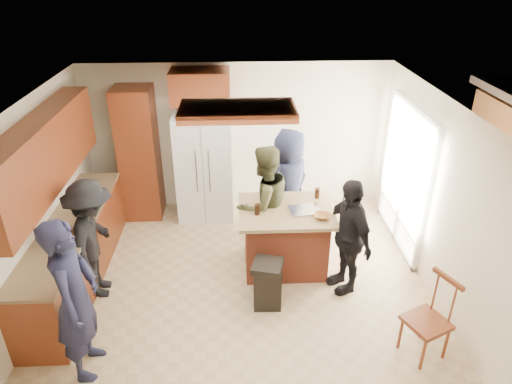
{
  "coord_description": "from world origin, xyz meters",
  "views": [
    {
      "loc": [
        -0.03,
        -4.73,
        3.99
      ],
      "look_at": [
        0.23,
        0.7,
        1.15
      ],
      "focal_mm": 32.0,
      "sensor_mm": 36.0,
      "label": 1
    }
  ],
  "objects_px": {
    "person_front_left": "(76,300)",
    "person_counter": "(94,240)",
    "kitchen_island": "(285,237)",
    "spindle_chair": "(428,321)",
    "person_behind_left": "(264,205)",
    "refrigerator": "(204,166)",
    "trash_bin": "(267,283)",
    "person_side_right": "(348,236)",
    "person_behind_right": "(288,184)"
  },
  "relations": [
    {
      "from": "person_front_left",
      "to": "person_counter",
      "type": "bearing_deg",
      "value": 5.9
    },
    {
      "from": "kitchen_island",
      "to": "spindle_chair",
      "type": "distance_m",
      "value": 2.19
    },
    {
      "from": "person_front_left",
      "to": "person_behind_left",
      "type": "bearing_deg",
      "value": -47.92
    },
    {
      "from": "refrigerator",
      "to": "trash_bin",
      "type": "distance_m",
      "value": 2.55
    },
    {
      "from": "person_side_right",
      "to": "trash_bin",
      "type": "relative_size",
      "value": 2.54
    },
    {
      "from": "person_behind_left",
      "to": "trash_bin",
      "type": "xyz_separation_m",
      "value": [
        -0.02,
        -1.04,
        -0.55
      ]
    },
    {
      "from": "person_counter",
      "to": "spindle_chair",
      "type": "distance_m",
      "value": 4.06
    },
    {
      "from": "person_side_right",
      "to": "trash_bin",
      "type": "distance_m",
      "value": 1.19
    },
    {
      "from": "person_side_right",
      "to": "spindle_chair",
      "type": "relative_size",
      "value": 1.61
    },
    {
      "from": "refrigerator",
      "to": "kitchen_island",
      "type": "distance_m",
      "value": 1.97
    },
    {
      "from": "person_front_left",
      "to": "kitchen_island",
      "type": "distance_m",
      "value": 2.89
    },
    {
      "from": "person_front_left",
      "to": "kitchen_island",
      "type": "relative_size",
      "value": 1.45
    },
    {
      "from": "person_front_left",
      "to": "kitchen_island",
      "type": "xyz_separation_m",
      "value": [
        2.29,
        1.71,
        -0.45
      ]
    },
    {
      "from": "spindle_chair",
      "to": "trash_bin",
      "type": "bearing_deg",
      "value": 152.2
    },
    {
      "from": "person_behind_right",
      "to": "kitchen_island",
      "type": "relative_size",
      "value": 1.37
    },
    {
      "from": "person_behind_left",
      "to": "spindle_chair",
      "type": "bearing_deg",
      "value": 97.72
    },
    {
      "from": "kitchen_island",
      "to": "spindle_chair",
      "type": "height_order",
      "value": "spindle_chair"
    },
    {
      "from": "trash_bin",
      "to": "spindle_chair",
      "type": "distance_m",
      "value": 1.91
    },
    {
      "from": "person_behind_right",
      "to": "person_side_right",
      "type": "bearing_deg",
      "value": 71.31
    },
    {
      "from": "refrigerator",
      "to": "person_behind_left",
      "type": "bearing_deg",
      "value": -55.15
    },
    {
      "from": "trash_bin",
      "to": "refrigerator",
      "type": "bearing_deg",
      "value": 110.73
    },
    {
      "from": "person_side_right",
      "to": "person_counter",
      "type": "xyz_separation_m",
      "value": [
        -3.21,
        0.05,
        0.01
      ]
    },
    {
      "from": "refrigerator",
      "to": "kitchen_island",
      "type": "xyz_separation_m",
      "value": [
        1.18,
        -1.52,
        -0.43
      ]
    },
    {
      "from": "kitchen_island",
      "to": "person_counter",
      "type": "bearing_deg",
      "value": -169.74
    },
    {
      "from": "person_behind_right",
      "to": "person_counter",
      "type": "relative_size",
      "value": 1.08
    },
    {
      "from": "person_front_left",
      "to": "person_side_right",
      "type": "height_order",
      "value": "person_front_left"
    },
    {
      "from": "person_behind_left",
      "to": "refrigerator",
      "type": "relative_size",
      "value": 0.97
    },
    {
      "from": "person_counter",
      "to": "kitchen_island",
      "type": "distance_m",
      "value": 2.53
    },
    {
      "from": "refrigerator",
      "to": "spindle_chair",
      "type": "distance_m",
      "value": 4.14
    },
    {
      "from": "person_front_left",
      "to": "person_behind_left",
      "type": "xyz_separation_m",
      "value": [
        2.01,
        1.94,
        -0.05
      ]
    },
    {
      "from": "person_counter",
      "to": "person_behind_right",
      "type": "bearing_deg",
      "value": -67.27
    },
    {
      "from": "person_behind_left",
      "to": "spindle_chair",
      "type": "relative_size",
      "value": 1.76
    },
    {
      "from": "person_side_right",
      "to": "trash_bin",
      "type": "bearing_deg",
      "value": -92.28
    },
    {
      "from": "person_front_left",
      "to": "spindle_chair",
      "type": "distance_m",
      "value": 3.71
    },
    {
      "from": "person_side_right",
      "to": "kitchen_island",
      "type": "distance_m",
      "value": 0.95
    },
    {
      "from": "spindle_chair",
      "to": "person_behind_right",
      "type": "bearing_deg",
      "value": 116.27
    },
    {
      "from": "person_behind_left",
      "to": "person_side_right",
      "type": "height_order",
      "value": "person_behind_left"
    },
    {
      "from": "person_behind_left",
      "to": "refrigerator",
      "type": "height_order",
      "value": "refrigerator"
    },
    {
      "from": "person_side_right",
      "to": "person_counter",
      "type": "bearing_deg",
      "value": -109.14
    },
    {
      "from": "trash_bin",
      "to": "person_behind_right",
      "type": "bearing_deg",
      "value": 75.35
    },
    {
      "from": "person_counter",
      "to": "trash_bin",
      "type": "height_order",
      "value": "person_counter"
    },
    {
      "from": "refrigerator",
      "to": "person_front_left",
      "type": "bearing_deg",
      "value": -108.97
    },
    {
      "from": "person_behind_left",
      "to": "person_counter",
      "type": "height_order",
      "value": "person_behind_left"
    },
    {
      "from": "person_side_right",
      "to": "person_counter",
      "type": "relative_size",
      "value": 0.99
    },
    {
      "from": "person_counter",
      "to": "trash_bin",
      "type": "distance_m",
      "value": 2.25
    },
    {
      "from": "refrigerator",
      "to": "trash_bin",
      "type": "height_order",
      "value": "refrigerator"
    },
    {
      "from": "person_counter",
      "to": "refrigerator",
      "type": "height_order",
      "value": "refrigerator"
    },
    {
      "from": "person_counter",
      "to": "kitchen_island",
      "type": "bearing_deg",
      "value": -83.65
    },
    {
      "from": "spindle_chair",
      "to": "person_side_right",
      "type": "bearing_deg",
      "value": 118.3
    },
    {
      "from": "person_front_left",
      "to": "trash_bin",
      "type": "xyz_separation_m",
      "value": [
        1.99,
        0.91,
        -0.61
      ]
    }
  ]
}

